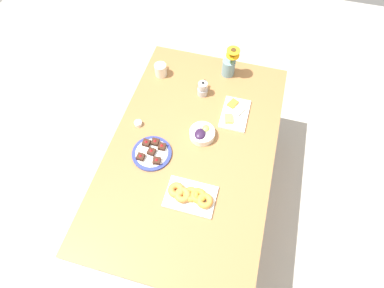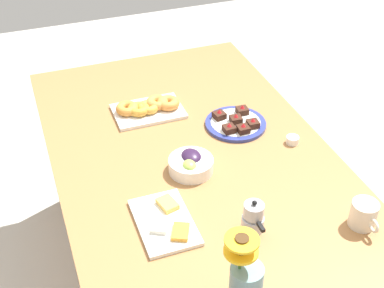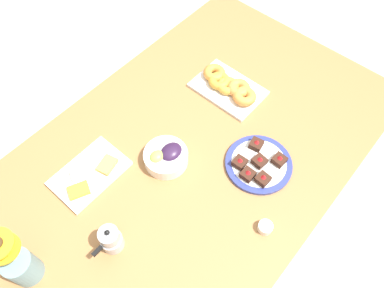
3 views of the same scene
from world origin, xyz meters
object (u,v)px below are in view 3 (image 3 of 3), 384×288
at_px(flower_vase, 20,265).
at_px(moka_pot, 111,239).
at_px(grape_bowl, 166,157).
at_px(jam_cup_honey, 265,227).
at_px(croissant_platter, 229,86).
at_px(dining_table, 192,161).
at_px(dessert_plate, 258,164).
at_px(cheese_platter, 90,174).

xyz_separation_m(flower_vase, moka_pot, (-0.23, 0.13, -0.03)).
relative_size(grape_bowl, flower_vase, 0.68).
xyz_separation_m(grape_bowl, jam_cup_honey, (-0.02, 0.42, -0.01)).
relative_size(grape_bowl, moka_pot, 1.33).
xyz_separation_m(jam_cup_honey, flower_vase, (0.58, -0.47, 0.06)).
bearing_deg(croissant_platter, dining_table, 13.35).
relative_size(dining_table, jam_cup_honey, 33.33).
height_order(grape_bowl, dessert_plate, grape_bowl).
relative_size(croissant_platter, flower_vase, 1.21).
bearing_deg(jam_cup_honey, moka_pot, -43.03).
bearing_deg(grape_bowl, flower_vase, -5.10).
bearing_deg(croissant_platter, flower_vase, -0.85).
distance_m(jam_cup_honey, dessert_plate, 0.24).
relative_size(dining_table, flower_vase, 6.83).
bearing_deg(dessert_plate, jam_cup_honey, 40.87).
bearing_deg(jam_cup_honey, dining_table, -100.86).
distance_m(cheese_platter, dessert_plate, 0.60).
xyz_separation_m(dining_table, cheese_platter, (0.32, -0.20, 0.10)).
xyz_separation_m(jam_cup_honey, moka_pot, (0.36, -0.33, 0.03)).
bearing_deg(dining_table, grape_bowl, -22.17).
height_order(dining_table, croissant_platter, croissant_platter).
distance_m(cheese_platter, croissant_platter, 0.64).
xyz_separation_m(cheese_platter, flower_vase, (0.34, 0.11, 0.07)).
height_order(jam_cup_honey, dessert_plate, dessert_plate).
relative_size(dessert_plate, flower_vase, 1.03).
height_order(jam_cup_honey, flower_vase, flower_vase).
bearing_deg(dining_table, cheese_platter, -32.80).
relative_size(dining_table, grape_bowl, 10.11).
height_order(dining_table, flower_vase, flower_vase).
bearing_deg(dessert_plate, croissant_platter, -124.96).
bearing_deg(flower_vase, dessert_plate, 157.80).
relative_size(cheese_platter, flower_vase, 1.11).
height_order(cheese_platter, dessert_plate, dessert_plate).
bearing_deg(flower_vase, grape_bowl, 174.90).
bearing_deg(croissant_platter, grape_bowl, 5.00).
bearing_deg(grape_bowl, cheese_platter, -36.74).
height_order(dessert_plate, moka_pot, moka_pot).
distance_m(dining_table, flower_vase, 0.68).
bearing_deg(dining_table, dessert_plate, 115.49).
relative_size(croissant_platter, dessert_plate, 1.18).
distance_m(cheese_platter, flower_vase, 0.37).
xyz_separation_m(cheese_platter, moka_pot, (0.12, 0.25, 0.04)).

